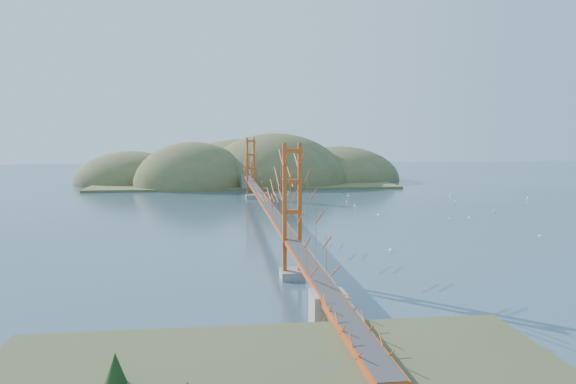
{
  "coord_description": "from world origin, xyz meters",
  "views": [
    {
      "loc": [
        -6.27,
        -77.06,
        12.48
      ],
      "look_at": [
        3.41,
        0.0,
        4.32
      ],
      "focal_mm": 35.0,
      "sensor_mm": 36.0,
      "label": 1
    }
  ],
  "objects": [
    {
      "name": "sailboat_9",
      "position": [
        42.64,
        17.06,
        0.16
      ],
      "size": [
        0.69,
        0.69,
        0.73
      ],
      "color": "white",
      "rests_on": "ground"
    },
    {
      "name": "promontory",
      "position": [
        0.0,
        -48.5,
        0.12
      ],
      "size": [
        9.0,
        6.0,
        0.24
      ],
      "primitive_type": "cube",
      "color": "#59544C",
      "rests_on": "ground"
    },
    {
      "name": "far_headlands",
      "position": [
        2.21,
        68.52,
        0.0
      ],
      "size": [
        84.0,
        58.0,
        25.0
      ],
      "color": "brown",
      "rests_on": "ground"
    },
    {
      "name": "sailboat_0",
      "position": [
        18.07,
        5.56,
        0.15
      ],
      "size": [
        0.57,
        0.57,
        0.65
      ],
      "color": "white",
      "rests_on": "ground"
    },
    {
      "name": "sailboat_16",
      "position": [
        17.04,
        22.47,
        0.13
      ],
      "size": [
        0.53,
        0.53,
        0.56
      ],
      "color": "white",
      "rests_on": "ground"
    },
    {
      "name": "sailboat_12",
      "position": [
        8.56,
        40.73,
        0.16
      ],
      "size": [
        0.67,
        0.67,
        0.73
      ],
      "color": "white",
      "rests_on": "ground"
    },
    {
      "name": "sailboat_5",
      "position": [
        32.62,
        -13.94,
        0.14
      ],
      "size": [
        0.51,
        0.51,
        0.57
      ],
      "color": "white",
      "rests_on": "ground"
    },
    {
      "name": "sailboat_1",
      "position": [
        30.74,
        1.27,
        0.14
      ],
      "size": [
        0.5,
        0.54,
        0.61
      ],
      "color": "white",
      "rests_on": "ground"
    },
    {
      "name": "sailboat_14",
      "position": [
        27.0,
        -0.13,
        0.15
      ],
      "size": [
        0.61,
        0.61,
        0.64
      ],
      "color": "white",
      "rests_on": "ground"
    },
    {
      "name": "bridge",
      "position": [
        0.0,
        0.18,
        7.01
      ],
      "size": [
        2.2,
        94.4,
        12.0
      ],
      "color": "gray",
      "rests_on": "ground"
    },
    {
      "name": "ground",
      "position": [
        0.0,
        0.0,
        0.0
      ],
      "size": [
        320.0,
        320.0,
        0.0
      ],
      "primitive_type": "plane",
      "color": "#2A4455",
      "rests_on": "ground"
    },
    {
      "name": "sailboat_7",
      "position": [
        19.51,
        31.7,
        0.15
      ],
      "size": [
        0.57,
        0.48,
        0.66
      ],
      "color": "white",
      "rests_on": "ground"
    },
    {
      "name": "sailboat_3",
      "position": [
        16.88,
        15.69,
        0.15
      ],
      "size": [
        0.56,
        0.45,
        0.66
      ],
      "color": "white",
      "rests_on": "ground"
    },
    {
      "name": "sailboat_15",
      "position": [
        36.81,
        20.17,
        0.15
      ],
      "size": [
        0.5,
        0.56,
        0.64
      ],
      "color": "white",
      "rests_on": "ground"
    },
    {
      "name": "fort",
      "position": [
        0.4,
        -47.8,
        0.67
      ],
      "size": [
        3.7,
        2.3,
        1.75
      ],
      "color": "brown",
      "rests_on": "ground"
    },
    {
      "name": "sailboat_8",
      "position": [
        39.89,
        29.46,
        0.15
      ],
      "size": [
        0.62,
        0.62,
        0.69
      ],
      "color": "white",
      "rests_on": "ground"
    },
    {
      "name": "sailboat_4",
      "position": [
        36.9,
        5.93,
        0.16
      ],
      "size": [
        0.69,
        0.69,
        0.72
      ],
      "color": "white",
      "rests_on": "ground"
    },
    {
      "name": "sailboat_17",
      "position": [
        51.38,
        21.02,
        0.16
      ],
      "size": [
        0.64,
        0.6,
        0.72
      ],
      "color": "white",
      "rests_on": "ground"
    },
    {
      "name": "approach_viaduct",
      "position": [
        0.0,
        -51.91,
        2.55
      ],
      "size": [
        1.4,
        12.0,
        3.38
      ],
      "color": "#CC4C16",
      "rests_on": "ground"
    },
    {
      "name": "sailboat_10",
      "position": [
        11.97,
        -19.88,
        0.15
      ],
      "size": [
        0.47,
        0.57,
        0.66
      ],
      "color": "white",
      "rests_on": "ground"
    }
  ]
}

